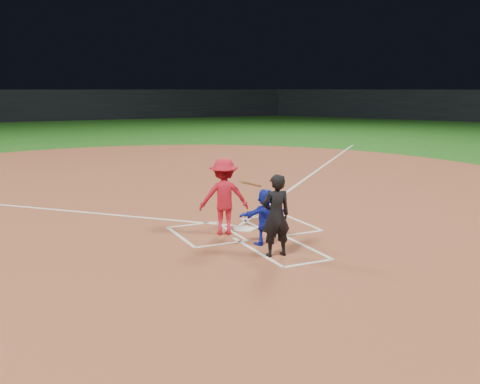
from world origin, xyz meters
name	(u,v)px	position (x,y,z in m)	size (l,w,h in m)	color
ground	(244,230)	(0.00, 0.00, 0.00)	(120.00, 120.00, 0.00)	#185214
home_plate_dirt	(166,188)	(0.00, 6.00, 0.01)	(28.00, 28.00, 0.01)	brown
stadium_wall_far	(40,105)	(0.00, 48.00, 1.60)	(80.00, 1.20, 3.20)	black
home_plate	(244,229)	(0.00, 0.00, 0.02)	(0.60, 0.60, 0.02)	white
catcher	(265,217)	(-0.14, -1.30, 0.61)	(1.12, 0.36, 1.20)	#1623B6
umpire	(276,215)	(-0.34, -2.11, 0.83)	(0.60, 0.39, 1.64)	black
chalk_markings	(173,191)	(0.00, 5.29, 0.01)	(28.35, 17.32, 0.01)	white
batter_at_plate	(224,197)	(-0.59, -0.16, 0.88)	(1.61, 0.95, 1.73)	red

